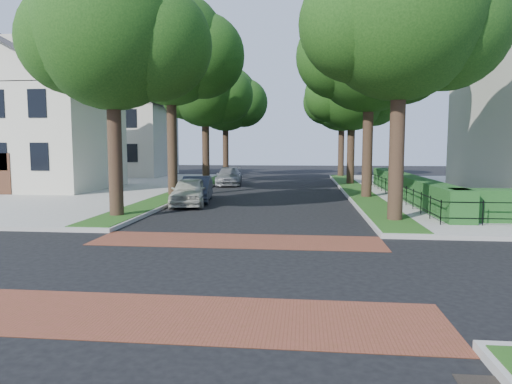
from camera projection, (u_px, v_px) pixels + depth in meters
The scene contains 21 objects.
ground at pixel (218, 268), 11.03m from camera, with size 120.00×120.00×0.00m, color black.
crosswalk_far at pixel (237, 241), 14.19m from camera, with size 9.00×2.20×0.01m, color brown.
crosswalk_near at pixel (183, 317), 7.86m from camera, with size 9.00×2.20×0.01m, color brown.
storm_drain at pixel (485, 384), 5.63m from camera, with size 0.65×0.45×0.01m, color black.
grass_strip_ne at pixel (356, 190), 29.35m from camera, with size 1.60×29.80×0.02m, color #1A4313.
grass_strip_nw at pixel (192, 188), 30.47m from camera, with size 1.60×29.80×0.02m, color #1A4313.
tree_right_near at pixel (402, 19), 16.84m from camera, with size 7.75×6.67×10.66m.
tree_right_mid at pixel (371, 53), 24.73m from camera, with size 8.25×7.09×11.22m.
tree_right_far at pixel (353, 92), 33.72m from camera, with size 7.25×6.23×9.74m.
tree_right_back at pixel (343, 100), 42.60m from camera, with size 7.50×6.45×10.20m.
tree_left_near at pixel (116, 36), 18.02m from camera, with size 7.50×6.45×10.20m.
tree_left_mid at pixel (174, 51), 25.84m from camera, with size 8.00×6.88×11.48m.
tree_left_far at pixel (207, 91), 34.84m from camera, with size 7.00×6.02×9.86m.
tree_left_back at pixel (227, 99), 43.74m from camera, with size 7.75×6.66×10.44m.
hedge_main_road at pixel (407, 186), 24.99m from camera, with size 1.00×18.00×1.20m, color #153D18.
fence_main_road at pixel (392, 189), 25.09m from camera, with size 0.06×18.00×0.90m, color black, non-canonical shape.
house_left_near at pixel (37, 114), 29.94m from camera, with size 10.00×9.00×10.14m.
house_left_far at pixel (121, 124), 43.80m from camera, with size 10.00×9.00×10.14m.
parked_car_front at pixel (190, 191), 22.65m from camera, with size 1.66×4.12×1.40m, color beige.
parked_car_middle at pixel (197, 189), 24.10m from camera, with size 1.43×4.09×1.35m, color #222834.
parked_car_rear at pixel (229, 176), 34.53m from camera, with size 1.86×4.57×1.33m, color gray.
Camera 1 is at (2.04, -10.63, 2.94)m, focal length 32.00 mm.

